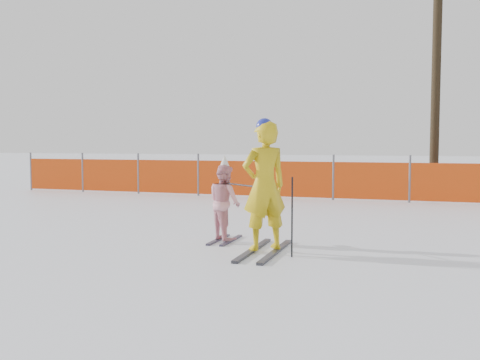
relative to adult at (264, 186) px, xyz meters
name	(u,v)px	position (x,y,z in m)	size (l,w,h in m)	color
ground	(229,250)	(-0.52, -0.04, -0.96)	(120.00, 120.00, 0.00)	white
adult	(264,186)	(0.00, 0.00, 0.00)	(0.79, 1.70, 1.92)	black
child	(225,201)	(-0.84, 0.65, -0.32)	(0.74, 0.94, 1.39)	black
ski_poles	(270,203)	(0.08, 0.02, -0.25)	(1.21, 0.80, 1.11)	black
safety_fence	(277,179)	(-1.64, 7.35, -0.40)	(16.95, 0.06, 1.25)	#595960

